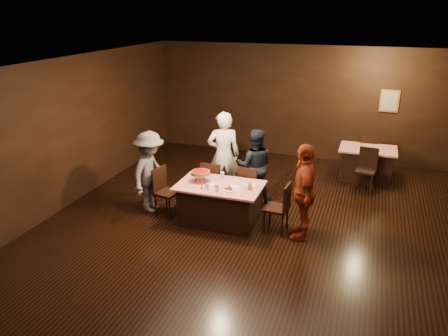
{
  "coord_description": "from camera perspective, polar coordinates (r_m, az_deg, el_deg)",
  "views": [
    {
      "loc": [
        1.78,
        -6.57,
        3.93
      ],
      "look_at": [
        -0.77,
        0.87,
        1.0
      ],
      "focal_mm": 35.0,
      "sensor_mm": 36.0,
      "label": 1
    }
  ],
  "objects": [
    {
      "name": "diner_red_shirt",
      "position": [
        7.76,
        10.35,
        -3.06
      ],
      "size": [
        0.67,
        1.1,
        1.75
      ],
      "primitive_type": "imported",
      "rotation": [
        0.0,
        0.0,
        -1.32
      ],
      "color": "maroon",
      "rests_on": "ground"
    },
    {
      "name": "glass_back",
      "position": [
        8.45,
        -0.22,
        -0.99
      ],
      "size": [
        0.08,
        0.08,
        0.14
      ],
      "primitive_type": "cylinder",
      "color": "silver",
      "rests_on": "main_table"
    },
    {
      "name": "diner_white_jacket",
      "position": [
        9.31,
        -0.06,
        1.72
      ],
      "size": [
        0.8,
        0.67,
        1.88
      ],
      "primitive_type": "imported",
      "rotation": [
        0.0,
        0.0,
        3.51
      ],
      "color": "white",
      "rests_on": "ground"
    },
    {
      "name": "pizza_stand",
      "position": [
        8.31,
        -3.06,
        -0.58
      ],
      "size": [
        0.38,
        0.38,
        0.22
      ],
      "color": "black",
      "rests_on": "main_table"
    },
    {
      "name": "back_table",
      "position": [
        10.97,
        18.11,
        0.55
      ],
      "size": [
        1.3,
        0.9,
        0.77
      ],
      "primitive_type": "cube",
      "color": "#BB0F0C",
      "rests_on": "ground"
    },
    {
      "name": "napkin_center",
      "position": [
        8.11,
        1.43,
        -2.46
      ],
      "size": [
        0.19,
        0.19,
        0.01
      ],
      "primitive_type": "cube",
      "rotation": [
        0.0,
        0.0,
        0.21
      ],
      "color": "white",
      "rests_on": "main_table"
    },
    {
      "name": "plate_with_slice",
      "position": [
        7.96,
        0.7,
        -2.74
      ],
      "size": [
        0.25,
        0.25,
        0.06
      ],
      "color": "white",
      "rests_on": "main_table"
    },
    {
      "name": "chair_back_far",
      "position": [
        11.52,
        18.25,
        1.93
      ],
      "size": [
        0.45,
        0.45,
        0.95
      ],
      "primitive_type": "cube",
      "rotation": [
        0.0,
        0.0,
        3.21
      ],
      "color": "black",
      "rests_on": "ground"
    },
    {
      "name": "glass_front_left",
      "position": [
        7.9,
        -0.95,
        -2.58
      ],
      "size": [
        0.08,
        0.08,
        0.14
      ],
      "primitive_type": "cylinder",
      "color": "silver",
      "rests_on": "main_table"
    },
    {
      "name": "diner_grey_knit",
      "position": [
        8.79,
        -9.63,
        -0.51
      ],
      "size": [
        0.65,
        1.09,
        1.66
      ],
      "primitive_type": "imported",
      "rotation": [
        0.0,
        0.0,
        1.54
      ],
      "color": "slate",
      "rests_on": "ground"
    },
    {
      "name": "chair_far_right",
      "position": [
        8.87,
        3.49,
        -2.52
      ],
      "size": [
        0.48,
        0.48,
        0.95
      ],
      "primitive_type": "cube",
      "rotation": [
        0.0,
        0.0,
        2.99
      ],
      "color": "black",
      "rests_on": "ground"
    },
    {
      "name": "chair_far_left",
      "position": [
        9.09,
        -1.37,
        -1.89
      ],
      "size": [
        0.42,
        0.42,
        0.95
      ],
      "primitive_type": "cube",
      "rotation": [
        0.0,
        0.0,
        3.14
      ],
      "color": "black",
      "rests_on": "ground"
    },
    {
      "name": "main_table",
      "position": [
        8.36,
        -0.56,
        -4.65
      ],
      "size": [
        1.6,
        1.0,
        0.77
      ],
      "primitive_type": "cube",
      "color": "red",
      "rests_on": "ground"
    },
    {
      "name": "chair_end_left",
      "position": [
        8.72,
        -7.41,
        -3.08
      ],
      "size": [
        0.5,
        0.5,
        0.95
      ],
      "primitive_type": "cube",
      "rotation": [
        0.0,
        0.0,
        1.37
      ],
      "color": "black",
      "rests_on": "ground"
    },
    {
      "name": "glass_amber",
      "position": [
        7.97,
        3.39,
        -2.41
      ],
      "size": [
        0.08,
        0.08,
        0.14
      ],
      "primitive_type": "cylinder",
      "color": "#BF7F26",
      "rests_on": "main_table"
    },
    {
      "name": "chair_back_near",
      "position": [
        10.28,
        18.04,
        -0.23
      ],
      "size": [
        0.47,
        0.47,
        0.95
      ],
      "primitive_type": "cube",
      "rotation": [
        0.0,
        0.0,
        -0.14
      ],
      "color": "black",
      "rests_on": "ground"
    },
    {
      "name": "plate_empty",
      "position": [
        8.18,
        3.42,
        -2.26
      ],
      "size": [
        0.25,
        0.25,
        0.01
      ],
      "primitive_type": "cylinder",
      "color": "white",
      "rests_on": "main_table"
    },
    {
      "name": "condiments",
      "position": [
        8.0,
        -2.46,
        -2.46
      ],
      "size": [
        0.17,
        0.1,
        0.09
      ],
      "color": "silver",
      "rests_on": "main_table"
    },
    {
      "name": "chair_end_right",
      "position": [
        8.05,
        6.87,
        -5.11
      ],
      "size": [
        0.45,
        0.45,
        0.95
      ],
      "primitive_type": "cube",
      "rotation": [
        0.0,
        0.0,
        -1.65
      ],
      "color": "black",
      "rests_on": "ground"
    },
    {
      "name": "diner_navy_hoodie",
      "position": [
        9.14,
        4.07,
        0.3
      ],
      "size": [
        0.87,
        0.73,
        1.58
      ],
      "primitive_type": "imported",
      "rotation": [
        0.0,
        0.0,
        3.33
      ],
      "color": "black",
      "rests_on": "ground"
    },
    {
      "name": "room",
      "position": [
        7.04,
        3.67,
        5.66
      ],
      "size": [
        10.0,
        10.04,
        3.02
      ],
      "color": "black",
      "rests_on": "ground"
    },
    {
      "name": "napkin_left",
      "position": [
        8.2,
        -1.67,
        -2.19
      ],
      "size": [
        0.21,
        0.21,
        0.01
      ],
      "primitive_type": "cube",
      "rotation": [
        0.0,
        0.0,
        -0.35
      ],
      "color": "white",
      "rests_on": "main_table"
    }
  ]
}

